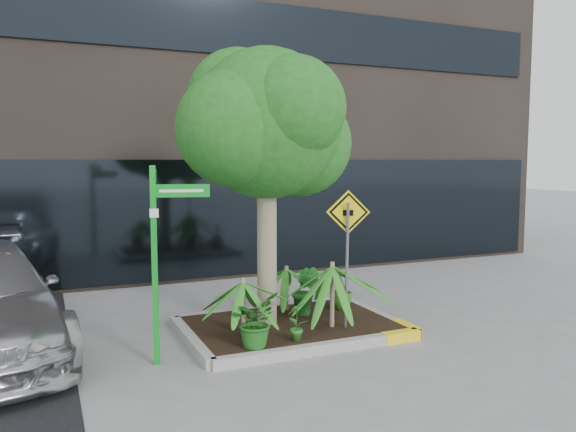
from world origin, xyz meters
name	(u,v)px	position (x,y,z in m)	size (l,w,h in m)	color
ground	(287,339)	(0.00, 0.00, 0.00)	(80.00, 80.00, 0.00)	gray
planter	(293,326)	(0.23, 0.27, 0.10)	(3.35, 2.36, 0.15)	#9E9E99
tree	(266,124)	(-0.14, 0.48, 3.23)	(2.95, 2.62, 4.43)	tan
palm_front	(332,266)	(0.69, -0.15, 1.09)	(1.13, 1.13, 1.25)	tan
palm_left	(243,282)	(-0.70, -0.04, 0.95)	(0.96, 0.96, 1.07)	tan
palm_back	(286,269)	(0.44, 1.03, 0.85)	(0.85, 0.85, 0.94)	tan
shrub_a	(254,321)	(-0.72, -0.55, 0.51)	(0.65, 0.65, 0.72)	#1C5C1A
shrub_b	(341,288)	(1.32, 0.71, 0.51)	(0.40, 0.40, 0.71)	#2D631D
shrub_c	(297,320)	(-0.09, -0.55, 0.45)	(0.31, 0.31, 0.60)	#286920
shrub_d	(305,290)	(0.60, 0.61, 0.56)	(0.45, 0.45, 0.82)	#1E6922
street_sign_post	(158,242)	(-1.94, -0.26, 1.62)	(0.76, 0.88, 2.62)	#0E9F22
cattle_sign	(348,236)	(0.80, -0.40, 1.57)	(0.60, 0.29, 2.10)	slate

